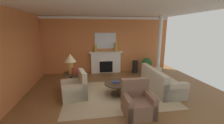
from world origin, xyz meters
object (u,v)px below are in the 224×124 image
(mantel_mirror, at_px, (105,41))
(armchair_facing_fireplace, at_px, (138,104))
(coffee_table, at_px, (118,86))
(side_table, at_px, (72,81))
(vase_on_side_table, at_px, (75,71))
(armchair_near_window, at_px, (75,89))
(potted_plant, at_px, (147,64))
(fireplace, at_px, (106,63))
(vase_tall_corner, at_px, (135,67))
(vase_mantel_left, at_px, (95,49))
(vase_mantel_right, at_px, (116,47))
(sofa, at_px, (160,82))
(table_lamp, at_px, (70,60))

(mantel_mirror, distance_m, armchair_facing_fireplace, 4.49)
(coffee_table, relative_size, side_table, 1.43)
(side_table, bearing_deg, vase_on_side_table, -38.66)
(armchair_near_window, xyz_separation_m, potted_plant, (3.59, 2.40, 0.19))
(coffee_table, bearing_deg, armchair_facing_fireplace, -77.75)
(vase_on_side_table, bearing_deg, fireplace, 58.07)
(armchair_facing_fireplace, height_order, side_table, armchair_facing_fireplace)
(vase_tall_corner, xyz_separation_m, potted_plant, (0.60, -0.14, 0.16))
(armchair_facing_fireplace, distance_m, vase_mantel_left, 4.31)
(vase_mantel_right, bearing_deg, mantel_mirror, 162.82)
(coffee_table, distance_m, vase_mantel_left, 3.02)
(mantel_mirror, bearing_deg, vase_on_side_table, -120.64)
(sofa, distance_m, potted_plant, 2.23)
(mantel_mirror, xyz_separation_m, armchair_near_window, (-1.41, -2.96, -1.42))
(table_lamp, xyz_separation_m, potted_plant, (3.77, 1.75, -0.73))
(armchair_facing_fireplace, height_order, potted_plant, armchair_facing_fireplace)
(potted_plant, bearing_deg, vase_mantel_right, 166.44)
(armchair_near_window, distance_m, table_lamp, 1.14)
(fireplace, distance_m, vase_mantel_left, 0.97)
(mantel_mirror, xyz_separation_m, armchair_facing_fireplace, (0.40, -4.24, -1.42))
(side_table, xyz_separation_m, vase_on_side_table, (0.15, -0.12, 0.43))
(vase_on_side_table, bearing_deg, sofa, -5.55)
(table_lamp, height_order, potted_plant, table_lamp)
(fireplace, height_order, coffee_table, fireplace)
(fireplace, bearing_deg, vase_mantel_left, -174.87)
(table_lamp, bearing_deg, fireplace, 54.03)
(armchair_near_window, bearing_deg, coffee_table, 1.02)
(vase_mantel_left, distance_m, potted_plant, 2.88)
(armchair_near_window, bearing_deg, side_table, 105.61)
(table_lamp, relative_size, vase_mantel_right, 1.62)
(armchair_facing_fireplace, xyz_separation_m, vase_mantel_right, (0.15, 4.07, 1.09))
(coffee_table, bearing_deg, potted_plant, 49.03)
(fireplace, xyz_separation_m, armchair_facing_fireplace, (0.40, -4.12, -0.24))
(sofa, height_order, table_lamp, table_lamp)
(vase_tall_corner, bearing_deg, table_lamp, -149.08)
(sofa, relative_size, coffee_table, 2.11)
(mantel_mirror, relative_size, potted_plant, 1.38)
(fireplace, xyz_separation_m, coffee_table, (0.11, -2.81, -0.21))
(sofa, relative_size, vase_mantel_left, 5.65)
(vase_on_side_table, xyz_separation_m, vase_tall_corner, (3.02, 2.02, -0.49))
(vase_mantel_right, bearing_deg, fireplace, 174.87)
(vase_mantel_right, bearing_deg, potted_plant, -13.56)
(sofa, xyz_separation_m, vase_tall_corner, (-0.27, 2.34, 0.04))
(sofa, height_order, vase_on_side_table, vase_on_side_table)
(table_lamp, distance_m, vase_mantel_right, 3.04)
(armchair_near_window, relative_size, potted_plant, 1.15)
(vase_tall_corner, bearing_deg, armchair_facing_fireplace, -107.09)
(mantel_mirror, bearing_deg, armchair_facing_fireplace, -84.64)
(fireplace, height_order, side_table, fireplace)
(armchair_near_window, xyz_separation_m, coffee_table, (1.53, 0.03, 0.03))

